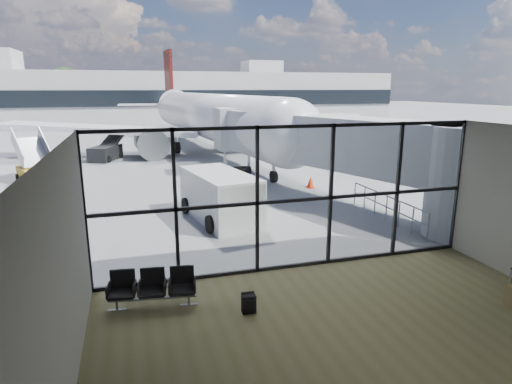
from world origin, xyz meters
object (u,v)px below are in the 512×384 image
backpack (249,304)px  belt_loader (106,152)px  airliner (206,116)px  service_van (221,196)px  mobile_stairs (37,172)px  seating_row (153,286)px

backpack → belt_loader: 26.35m
belt_loader → airliner: bearing=44.1°
backpack → service_van: bearing=85.4°
mobile_stairs → backpack: bearing=-90.0°
airliner → belt_loader: bearing=-164.6°
backpack → service_van: size_ratio=0.10×
backpack → service_van: service_van is taller
service_van → backpack: bearing=-107.5°
service_van → belt_loader: size_ratio=1.14×
airliner → service_van: bearing=-103.8°
mobile_stairs → airliner: bearing=18.1°
seating_row → airliner: airliner is taller
seating_row → belt_loader: bearing=102.7°
airliner → service_van: size_ratio=7.82×
seating_row → airliner: (6.37, 28.15, 2.51)m
backpack → belt_loader: size_ratio=0.12×
backpack → mobile_stairs: mobile_stairs is taller
backpack → airliner: size_ratio=0.01×
mobile_stairs → belt_loader: bearing=41.1°
backpack → service_van: (0.96, 7.90, 0.79)m
belt_loader → backpack: bearing=-57.0°
service_van → mobile_stairs: 13.83m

